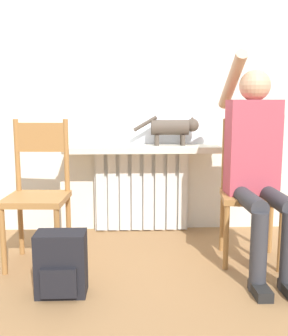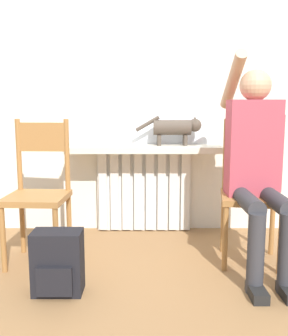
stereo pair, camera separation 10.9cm
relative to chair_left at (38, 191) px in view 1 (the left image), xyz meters
name	(u,v)px [view 1 (the left image)]	position (x,y,z in m)	size (l,w,h in m)	color
ground_plane	(148,291)	(0.73, -0.48, -0.50)	(12.00, 12.00, 0.00)	olive
wall_with_window	(141,73)	(0.73, 0.75, 0.85)	(7.00, 0.06, 2.70)	silver
radiator	(141,191)	(0.73, 0.67, -0.15)	(0.81, 0.08, 0.70)	silver
windowsill	(142,149)	(0.73, 0.56, 0.23)	(1.27, 0.31, 0.05)	beige
window_glass	(141,90)	(0.73, 0.71, 0.71)	(1.22, 0.01, 0.91)	white
chair_left	(38,191)	(0.00, 0.00, 0.00)	(0.42, 0.42, 0.99)	#9E6B38
chair_right	(250,189)	(1.47, 0.00, 0.00)	(0.46, 0.46, 0.99)	#9E6B38
person	(257,159)	(1.46, -0.12, 0.23)	(0.36, 1.03, 1.44)	#333338
cat	(174,127)	(0.99, 0.58, 0.40)	(0.55, 0.12, 0.25)	#4C4238
backpack	(61,264)	(0.23, -0.50, -0.32)	(0.28, 0.20, 0.37)	black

